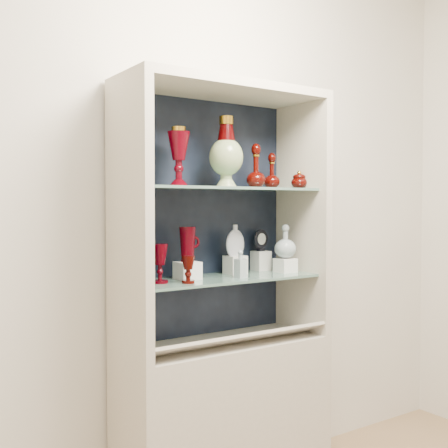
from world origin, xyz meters
TOP-DOWN VIEW (x-y plane):
  - wall_back at (0.00, 1.75)m, footprint 3.50×0.02m
  - cabinet_base at (0.00, 1.53)m, footprint 1.00×0.40m
  - cabinet_back_panel at (0.00, 1.72)m, footprint 0.98×0.02m
  - cabinet_side_left at (-0.48, 1.53)m, footprint 0.04×0.40m
  - cabinet_side_right at (0.48, 1.53)m, footprint 0.04×0.40m
  - cabinet_top_cap at (0.00, 1.53)m, footprint 1.00×0.40m
  - shelf_lower at (0.00, 1.55)m, footprint 0.92×0.34m
  - shelf_upper at (0.00, 1.55)m, footprint 0.92×0.34m
  - label_ledge at (0.00, 1.42)m, footprint 0.92×0.17m
  - label_card_0 at (0.08, 1.42)m, footprint 0.10×0.06m
  - label_card_1 at (-0.25, 1.42)m, footprint 0.10×0.06m
  - label_card_2 at (0.28, 1.42)m, footprint 0.10×0.06m
  - pedestal_lamp_left at (-0.39, 1.61)m, footprint 0.12×0.12m
  - pedestal_lamp_right at (-0.22, 1.56)m, footprint 0.13×0.13m
  - enamel_urn at (0.02, 1.53)m, footprint 0.21×0.21m
  - ruby_decanter_a at (0.20, 1.54)m, footprint 0.10×0.10m
  - ruby_decanter_b at (0.32, 1.58)m, footprint 0.10×0.10m
  - lidded_bowl at (0.44, 1.51)m, footprint 0.11×0.11m
  - cobalt_goblet at (-0.44, 1.49)m, footprint 0.08×0.08m
  - ruby_goblet_tall at (-0.33, 1.53)m, footprint 0.09×0.09m
  - ruby_goblet_small at (-0.23, 1.46)m, footprint 0.07×0.07m
  - riser_ruby_pitcher at (-0.17, 1.57)m, footprint 0.10×0.10m
  - ruby_pitcher at (-0.17, 1.57)m, footprint 0.12×0.08m
  - clear_square_bottle at (0.06, 1.48)m, footprint 0.05×0.05m
  - riser_flat_flask at (0.12, 1.61)m, footprint 0.09×0.09m
  - flat_flask at (0.12, 1.61)m, footprint 0.12×0.06m
  - riser_clear_round_decanter at (0.37, 1.53)m, footprint 0.09×0.09m
  - clear_round_decanter at (0.37, 1.53)m, footprint 0.13×0.13m
  - riser_cameo_medallion at (0.32, 1.66)m, footprint 0.08×0.08m
  - cameo_medallion at (0.32, 1.66)m, footprint 0.10×0.05m

SIDE VIEW (x-z plane):
  - cabinet_base at x=0.00m, z-range 0.00..0.75m
  - label_ledge at x=0.00m, z-range 0.74..0.82m
  - label_card_0 at x=0.08m, z-range 0.78..0.81m
  - label_card_1 at x=-0.25m, z-range 0.78..0.81m
  - label_card_2 at x=0.28m, z-range 0.78..0.81m
  - shelf_lower at x=0.00m, z-range 1.04..1.05m
  - riser_clear_round_decanter at x=0.37m, z-range 1.05..1.12m
  - riser_ruby_pitcher at x=-0.17m, z-range 1.05..1.13m
  - riser_flat_flask at x=0.12m, z-range 1.05..1.14m
  - riser_cameo_medallion at x=0.32m, z-range 1.05..1.15m
  - ruby_goblet_small at x=-0.23m, z-range 1.05..1.17m
  - clear_square_bottle at x=0.06m, z-range 1.05..1.18m
  - ruby_goblet_tall at x=-0.33m, z-range 1.05..1.22m
  - cobalt_goblet at x=-0.44m, z-range 1.05..1.23m
  - clear_round_decanter at x=0.37m, z-range 1.12..1.28m
  - cameo_medallion at x=0.32m, z-range 1.15..1.27m
  - ruby_pitcher at x=-0.17m, z-range 1.13..1.29m
  - flat_flask at x=0.12m, z-range 1.14..1.30m
  - cabinet_back_panel at x=0.00m, z-range 0.75..1.90m
  - cabinet_side_left at x=-0.48m, z-range 0.75..1.90m
  - cabinet_side_right at x=0.48m, z-range 0.75..1.90m
  - wall_back at x=0.00m, z-range 0.00..2.80m
  - shelf_upper at x=0.00m, z-range 1.46..1.47m
  - lidded_bowl at x=0.44m, z-range 1.47..1.56m
  - ruby_decanter_b at x=0.32m, z-range 1.47..1.66m
  - ruby_decanter_a at x=0.20m, z-range 1.47..1.71m
  - pedestal_lamp_left at x=-0.39m, z-range 1.47..1.72m
  - pedestal_lamp_right at x=-0.22m, z-range 1.47..1.74m
  - enamel_urn at x=0.02m, z-range 1.47..1.80m
  - cabinet_top_cap at x=0.00m, z-range 1.90..1.94m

